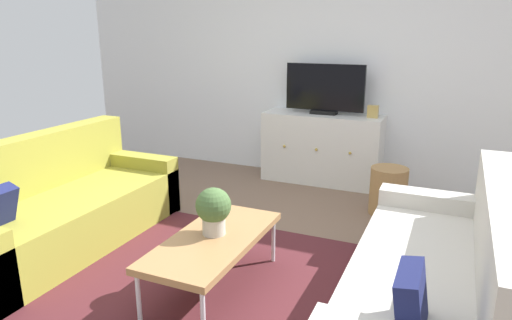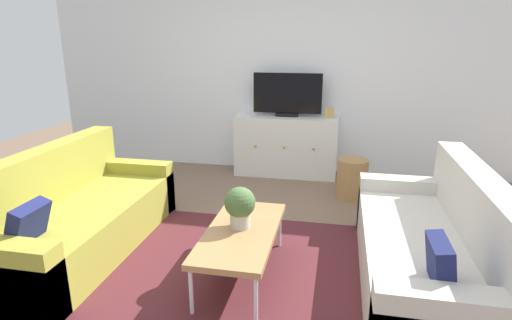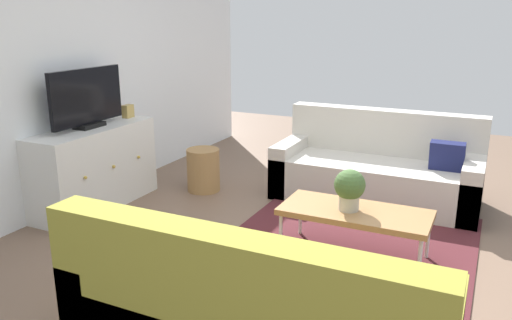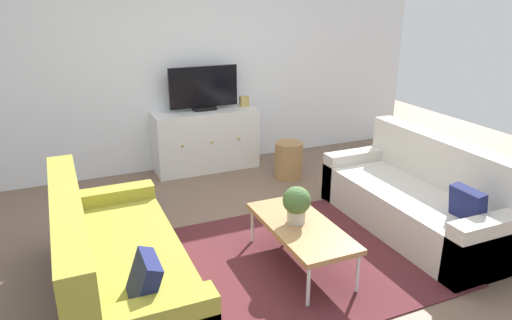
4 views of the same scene
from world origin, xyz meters
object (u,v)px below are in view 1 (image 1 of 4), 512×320
object	(u,v)px
couch_left_side	(57,210)
coffee_table	(214,241)
potted_plant	(213,209)
wicker_basket	(388,191)
couch_right_side	(446,289)
mantel_clock	(373,112)
tv_console	(322,148)
flat_screen_tv	(325,89)

from	to	relation	value
couch_left_side	coffee_table	bearing A→B (deg)	-5.05
potted_plant	wicker_basket	bearing A→B (deg)	64.27
couch_right_side	mantel_clock	distance (m)	2.59
tv_console	wicker_basket	bearing A→B (deg)	-39.34
tv_console	wicker_basket	distance (m)	1.09
couch_right_side	flat_screen_tv	bearing A→B (deg)	120.10
tv_console	mantel_clock	xyz separation A→B (m)	(0.53, 0.00, 0.45)
couch_right_side	flat_screen_tv	size ratio (longest dim) A/B	2.24
potted_plant	tv_console	world-z (taller)	tv_console
couch_left_side	couch_right_side	distance (m)	2.88
wicker_basket	tv_console	bearing A→B (deg)	140.66
coffee_table	tv_console	xyz separation A→B (m)	(0.00, 2.51, 0.03)
couch_left_side	flat_screen_tv	world-z (taller)	flat_screen_tv
potted_plant	tv_console	xyz separation A→B (m)	(0.02, 2.46, -0.17)
flat_screen_tv	wicker_basket	xyz separation A→B (m)	(0.83, -0.70, -0.82)
mantel_clock	couch_left_side	bearing A→B (deg)	-130.46
couch_left_side	mantel_clock	world-z (taller)	mantel_clock
wicker_basket	flat_screen_tv	bearing A→B (deg)	139.85
coffee_table	wicker_basket	xyz separation A→B (m)	(0.84, 1.82, -0.13)
tv_console	flat_screen_tv	xyz separation A→B (m)	(0.00, 0.02, 0.65)
coffee_table	flat_screen_tv	size ratio (longest dim) A/B	1.27
tv_console	wicker_basket	world-z (taller)	tv_console
couch_left_side	couch_right_side	world-z (taller)	same
potted_plant	flat_screen_tv	bearing A→B (deg)	89.51
coffee_table	potted_plant	bearing A→B (deg)	113.65
wicker_basket	potted_plant	bearing A→B (deg)	-115.73
couch_left_side	coffee_table	distance (m)	1.50
couch_left_side	couch_right_side	size ratio (longest dim) A/B	1.00
couch_left_side	potted_plant	distance (m)	1.50
potted_plant	mantel_clock	distance (m)	2.54
couch_left_side	mantel_clock	xyz separation A→B (m)	(2.03, 2.37, 0.56)
couch_left_side	tv_console	xyz separation A→B (m)	(1.49, 2.37, 0.11)
flat_screen_tv	wicker_basket	size ratio (longest dim) A/B	1.95
couch_right_side	tv_console	distance (m)	2.75
potted_plant	flat_screen_tv	distance (m)	2.53
wicker_basket	mantel_clock	bearing A→B (deg)	113.89
tv_console	flat_screen_tv	distance (m)	0.65
tv_console	mantel_clock	distance (m)	0.70
flat_screen_tv	potted_plant	bearing A→B (deg)	-90.49
coffee_table	wicker_basket	world-z (taller)	wicker_basket
couch_right_side	mantel_clock	bearing A→B (deg)	109.84
couch_left_side	tv_console	size ratio (longest dim) A/B	1.49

